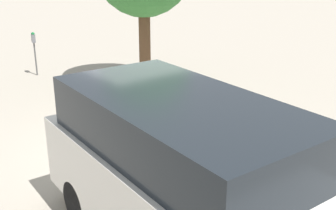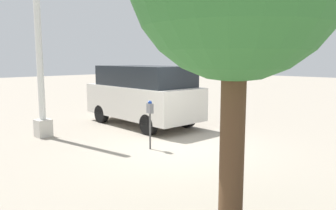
% 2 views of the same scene
% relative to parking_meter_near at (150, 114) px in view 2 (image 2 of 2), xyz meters
% --- Properties ---
extents(ground_plane, '(80.00, 80.00, 0.00)m').
position_rel_parking_meter_near_xyz_m(ground_plane, '(-0.48, -0.58, -0.98)').
color(ground_plane, gray).
extents(parking_meter_near, '(0.22, 0.15, 1.32)m').
position_rel_parking_meter_near_xyz_m(parking_meter_near, '(0.00, 0.00, 0.00)').
color(parking_meter_near, '#4C4C4C').
rests_on(parking_meter_near, ground).
extents(lamp_post, '(0.44, 0.44, 6.64)m').
position_rel_parking_meter_near_xyz_m(lamp_post, '(3.45, 1.37, 1.60)').
color(lamp_post, beige).
rests_on(lamp_post, ground).
extents(parked_van, '(4.69, 2.23, 2.18)m').
position_rel_parking_meter_near_xyz_m(parked_van, '(2.62, -2.05, 0.19)').
color(parked_van, beige).
rests_on(parked_van, ground).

